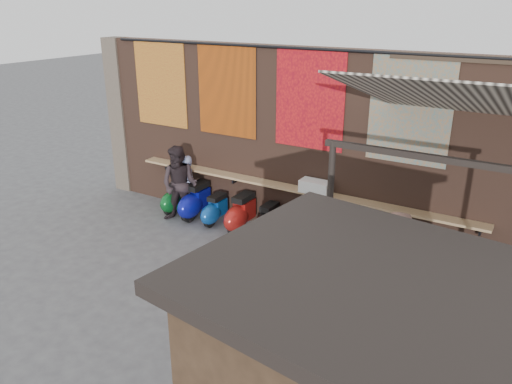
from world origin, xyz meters
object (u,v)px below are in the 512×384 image
(shelf_box, at_px, (315,187))
(scooter_stool_7, at_px, (349,240))
(scooter_stool_5, at_px, (291,226))
(diner_left, at_px, (187,187))
(scooter_stool_1, at_px, (196,201))
(shopper_navy, at_px, (452,295))
(scooter_stool_3, at_px, (241,213))
(diner_right, at_px, (180,185))
(scooter_stool_9, at_px, (411,255))
(scooter_stool_2, at_px, (215,210))
(scooter_stool_8, at_px, (381,248))
(scooter_stool_4, at_px, (268,221))
(scooter_stool_6, at_px, (317,235))
(shopper_grey, at_px, (430,292))
(scooter_stool_0, at_px, (177,197))
(shopper_tan, at_px, (396,261))

(shelf_box, xyz_separation_m, scooter_stool_7, (0.94, -0.33, -0.85))
(scooter_stool_5, distance_m, diner_left, 2.79)
(scooter_stool_1, distance_m, shopper_navy, 6.44)
(scooter_stool_3, distance_m, diner_right, 1.58)
(scooter_stool_9, distance_m, diner_right, 5.27)
(scooter_stool_9, bearing_deg, shelf_box, 172.69)
(shelf_box, distance_m, scooter_stool_2, 2.52)
(scooter_stool_5, bearing_deg, diner_left, -179.77)
(scooter_stool_8, height_order, diner_left, diner_left)
(shelf_box, height_order, scooter_stool_3, shelf_box)
(diner_left, bearing_deg, shelf_box, 23.28)
(scooter_stool_5, relative_size, scooter_stool_9, 0.99)
(scooter_stool_1, bearing_deg, scooter_stool_4, 0.88)
(scooter_stool_4, relative_size, shopper_navy, 0.40)
(scooter_stool_3, xyz_separation_m, scooter_stool_6, (1.85, -0.02, -0.07))
(scooter_stool_2, distance_m, shopper_grey, 5.61)
(scooter_stool_4, distance_m, shopper_navy, 4.66)
(scooter_stool_9, bearing_deg, diner_left, -179.73)
(scooter_stool_0, height_order, scooter_stool_5, scooter_stool_0)
(shopper_grey, distance_m, shopper_tan, 1.05)
(scooter_stool_1, bearing_deg, shopper_grey, -19.32)
(scooter_stool_4, relative_size, shopper_tan, 0.44)
(shopper_navy, bearing_deg, scooter_stool_2, -57.51)
(diner_right, bearing_deg, scooter_stool_1, 48.90)
(scooter_stool_8, relative_size, diner_right, 0.42)
(scooter_stool_6, distance_m, shopper_navy, 3.58)
(shopper_grey, bearing_deg, scooter_stool_9, -57.06)
(scooter_stool_6, distance_m, shopper_grey, 3.37)
(shopper_grey, bearing_deg, shopper_tan, -34.22)
(shelf_box, xyz_separation_m, diner_right, (-3.09, -0.64, -0.35))
(scooter_stool_4, relative_size, scooter_stool_9, 0.93)
(scooter_stool_7, xyz_separation_m, diner_right, (-4.02, -0.30, 0.50))
(scooter_stool_0, xyz_separation_m, shopper_grey, (6.41, -2.07, 0.54))
(diner_left, relative_size, shopper_grey, 0.81)
(scooter_stool_4, distance_m, scooter_stool_8, 2.53)
(scooter_stool_0, height_order, scooter_stool_9, scooter_stool_9)
(scooter_stool_1, bearing_deg, shopper_tan, -13.98)
(scooter_stool_5, distance_m, scooter_stool_7, 1.34)
(scooter_stool_3, height_order, scooter_stool_5, scooter_stool_3)
(scooter_stool_1, xyz_separation_m, shopper_grey, (5.81, -2.04, 0.50))
(scooter_stool_0, height_order, shopper_navy, shopper_navy)
(shopper_tan, bearing_deg, shelf_box, 128.39)
(diner_left, bearing_deg, shopper_grey, -0.64)
(scooter_stool_8, distance_m, diner_left, 4.73)
(scooter_stool_0, xyz_separation_m, shopper_navy, (6.71, -2.01, 0.57))
(scooter_stool_8, relative_size, shopper_navy, 0.41)
(scooter_stool_0, distance_m, shopper_navy, 7.03)
(scooter_stool_1, distance_m, scooter_stool_9, 5.06)
(shopper_navy, bearing_deg, scooter_stool_4, -63.94)
(scooter_stool_0, bearing_deg, scooter_stool_1, -3.10)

